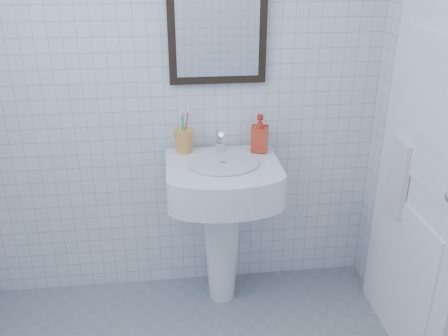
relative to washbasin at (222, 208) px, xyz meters
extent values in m
cube|color=white|center=(-0.21, 0.21, 0.65)|extent=(2.20, 0.02, 2.50)
cone|color=white|center=(0.00, 0.02, -0.24)|extent=(0.23, 0.23, 0.73)
cube|color=white|center=(0.00, -0.03, 0.19)|extent=(0.58, 0.41, 0.18)
cube|color=white|center=(0.00, 0.13, 0.27)|extent=(0.58, 0.10, 0.03)
cylinder|color=silver|center=(0.00, -0.06, 0.29)|extent=(0.36, 0.36, 0.01)
cylinder|color=silver|center=(0.00, 0.11, 0.31)|extent=(0.05, 0.05, 0.05)
cylinder|color=silver|center=(0.00, 0.09, 0.38)|extent=(0.03, 0.10, 0.08)
cylinder|color=silver|center=(0.00, 0.13, 0.36)|extent=(0.03, 0.05, 0.10)
imported|color=red|center=(0.21, 0.10, 0.39)|extent=(0.11, 0.11, 0.20)
cube|color=black|center=(0.00, 0.20, 0.95)|extent=(0.50, 0.04, 0.62)
cube|color=white|center=(0.00, 0.18, 0.95)|extent=(0.42, 0.00, 0.54)
cube|color=white|center=(0.87, -0.44, 0.40)|extent=(0.04, 0.80, 2.00)
torus|color=silver|center=(0.85, -0.29, 0.45)|extent=(0.01, 0.18, 0.18)
cube|color=silver|center=(0.83, -0.29, 0.27)|extent=(0.03, 0.16, 0.38)
camera|label=1|loc=(-0.26, -2.35, 1.30)|focal=40.00mm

